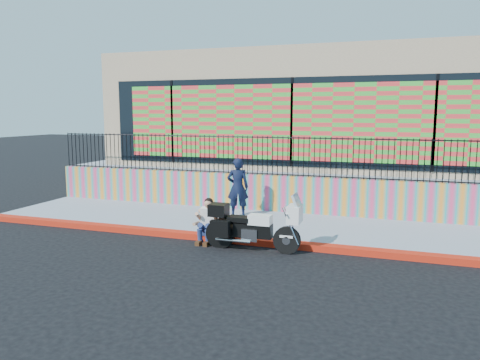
% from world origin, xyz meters
% --- Properties ---
extents(ground, '(90.00, 90.00, 0.00)m').
position_xyz_m(ground, '(0.00, 0.00, 0.00)').
color(ground, black).
rests_on(ground, ground).
extents(red_curb, '(16.00, 0.30, 0.15)m').
position_xyz_m(red_curb, '(0.00, 0.00, 0.07)').
color(red_curb, red).
rests_on(red_curb, ground).
extents(sidewalk, '(16.00, 3.00, 0.15)m').
position_xyz_m(sidewalk, '(0.00, 1.65, 0.07)').
color(sidewalk, gray).
rests_on(sidewalk, ground).
extents(mural_wall, '(16.00, 0.20, 1.10)m').
position_xyz_m(mural_wall, '(0.00, 3.25, 0.70)').
color(mural_wall, '#EE3E74').
rests_on(mural_wall, sidewalk).
extents(metal_fence, '(15.80, 0.04, 1.20)m').
position_xyz_m(metal_fence, '(0.00, 3.25, 1.85)').
color(metal_fence, black).
rests_on(metal_fence, mural_wall).
extents(elevated_platform, '(16.00, 10.00, 1.25)m').
position_xyz_m(elevated_platform, '(0.00, 8.35, 0.62)').
color(elevated_platform, gray).
rests_on(elevated_platform, ground).
extents(storefront_building, '(14.00, 8.06, 4.00)m').
position_xyz_m(storefront_building, '(0.00, 8.13, 3.25)').
color(storefront_building, tan).
rests_on(storefront_building, elevated_platform).
extents(police_motorcycle, '(2.22, 0.74, 1.38)m').
position_xyz_m(police_motorcycle, '(0.13, -0.47, 0.58)').
color(police_motorcycle, black).
rests_on(police_motorcycle, ground).
extents(police_officer, '(0.72, 0.58, 1.72)m').
position_xyz_m(police_officer, '(-1.12, 2.17, 1.01)').
color(police_officer, black).
rests_on(police_officer, sidewalk).
extents(seated_man, '(0.54, 0.71, 1.06)m').
position_xyz_m(seated_man, '(-1.09, -0.23, 0.45)').
color(seated_man, navy).
rests_on(seated_man, ground).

